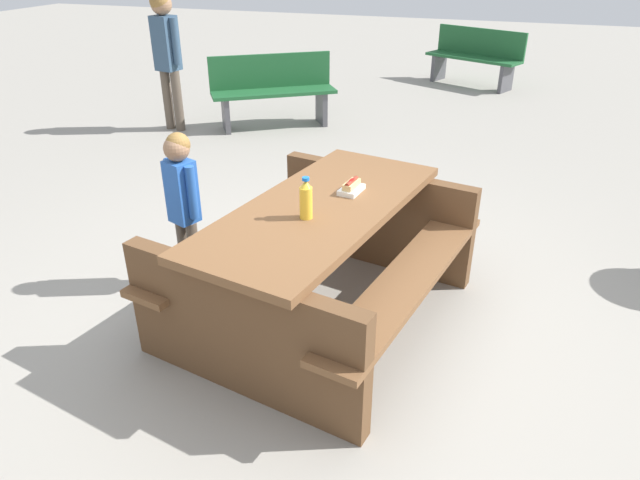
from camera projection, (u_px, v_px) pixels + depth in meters
ground_plane at (320, 314)px, 3.60m from camera, size 30.00×30.00×0.00m
picnic_table at (320, 252)px, 3.39m from camera, size 2.04×1.72×0.75m
soda_bottle at (306, 199)px, 3.05m from camera, size 0.07×0.07×0.23m
hotdog_tray at (351, 187)px, 3.40m from camera, size 0.19×0.13×0.08m
child_in_coat at (182, 192)px, 3.60m from camera, size 0.20×0.25×1.06m
park_bench_near at (273, 89)px, 6.99m from camera, size 1.17×1.47×0.85m
park_bench_mid at (475, 56)px, 8.96m from camera, size 0.99×1.53×0.85m
bystander_adult at (166, 44)px, 6.59m from camera, size 0.26×0.38×1.58m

